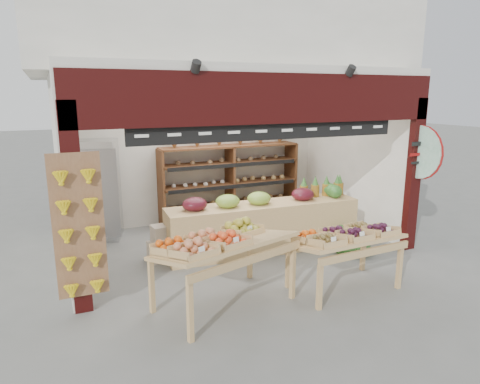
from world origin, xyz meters
name	(u,v)px	position (x,y,z in m)	size (l,w,h in m)	color
ground	(244,252)	(0.00, 0.00, 0.00)	(60.00, 60.00, 0.00)	slate
shop_structure	(209,28)	(0.00, 1.61, 3.92)	(6.36, 5.12, 5.40)	white
banana_board	(79,230)	(-2.73, -1.17, 1.12)	(0.60, 0.15, 1.80)	#8B613F
gift_sign	(420,152)	(2.75, -1.15, 1.75)	(0.04, 0.93, 0.92)	silver
back_shelving	(230,165)	(0.57, 1.95, 1.21)	(3.10, 0.51, 1.90)	brown
refrigerator	(99,190)	(-2.18, 1.83, 0.94)	(0.73, 0.73, 1.89)	#B7BABE
cardboard_stack	(174,245)	(-1.19, 0.25, 0.22)	(0.96, 0.70, 0.61)	silver
mid_counter	(263,225)	(0.34, -0.07, 0.47)	(3.46, 0.88, 1.08)	tan
display_table_left	(215,244)	(-1.17, -1.67, 0.87)	(1.96, 1.42, 1.11)	tan
display_table_right	(345,237)	(0.69, -1.88, 0.76)	(1.54, 0.90, 0.98)	tan
watermelon_pile	(350,243)	(1.65, -0.83, 0.18)	(0.61, 0.63, 0.48)	#1E521B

